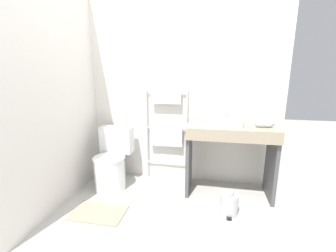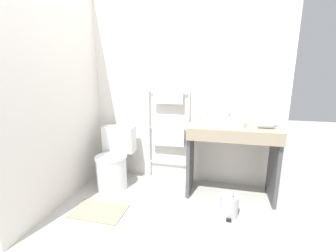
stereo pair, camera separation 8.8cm
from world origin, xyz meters
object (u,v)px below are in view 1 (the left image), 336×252
object	(u,v)px
hair_dryer	(264,124)
toilet	(112,162)
sink_basin	(228,122)
cup_near_edge	(202,117)
trash_bin	(229,203)
towel_radiator	(166,125)
cup_near_wall	(196,116)

from	to	relation	value
hair_dryer	toilet	bearing A→B (deg)	-178.40
sink_basin	cup_near_edge	xyz separation A→B (m)	(-0.29, 0.15, 0.02)
hair_dryer	trash_bin	world-z (taller)	hair_dryer
sink_basin	trash_bin	xyz separation A→B (m)	(0.04, -0.40, -0.78)
trash_bin	hair_dryer	bearing A→B (deg)	47.51
cup_near_edge	sink_basin	bearing A→B (deg)	-27.94
towel_radiator	trash_bin	xyz separation A→B (m)	(0.80, -0.67, -0.65)
trash_bin	toilet	bearing A→B (deg)	167.03
towel_radiator	cup_near_wall	xyz separation A→B (m)	(0.39, -0.05, 0.15)
cup_near_wall	cup_near_edge	distance (m)	0.10
toilet	trash_bin	xyz separation A→B (m)	(1.45, -0.33, -0.21)
cup_near_wall	hair_dryer	xyz separation A→B (m)	(0.76, -0.23, -0.02)
toilet	hair_dryer	distance (m)	1.89
trash_bin	sink_basin	bearing A→B (deg)	95.30
cup_near_edge	hair_dryer	bearing A→B (deg)	-14.27
towel_radiator	trash_bin	distance (m)	1.23
toilet	hair_dryer	bearing A→B (deg)	1.60
toilet	towel_radiator	world-z (taller)	towel_radiator
cup_near_wall	hair_dryer	bearing A→B (deg)	-16.73
towel_radiator	hair_dryer	xyz separation A→B (m)	(1.16, -0.28, 0.13)
cup_near_edge	cup_near_wall	bearing A→B (deg)	145.61
sink_basin	hair_dryer	world-z (taller)	hair_dryer
cup_near_edge	trash_bin	world-z (taller)	cup_near_edge
toilet	cup_near_wall	size ratio (longest dim) A/B	7.26
sink_basin	hair_dryer	xyz separation A→B (m)	(0.39, -0.02, 0.00)
sink_basin	cup_near_wall	size ratio (longest dim) A/B	3.56
toilet	cup_near_edge	world-z (taller)	cup_near_edge
trash_bin	cup_near_wall	bearing A→B (deg)	123.79
sink_basin	cup_near_edge	world-z (taller)	cup_near_edge
towel_radiator	hair_dryer	world-z (taller)	towel_radiator
cup_near_wall	cup_near_edge	size ratio (longest dim) A/B	1.00
towel_radiator	cup_near_wall	size ratio (longest dim) A/B	12.06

